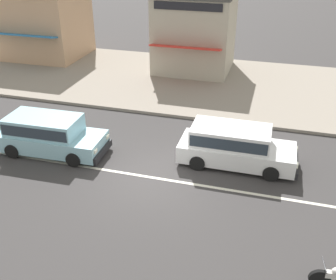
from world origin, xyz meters
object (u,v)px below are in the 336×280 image
object	(u,v)px
minivan_pale_blue_1	(48,133)
minivan_white_3	(234,144)
shopfront_mid_block	(195,32)
shopfront_corner_warung	(43,18)

from	to	relation	value
minivan_pale_blue_1	minivan_white_3	size ratio (longest dim) A/B	0.99
shopfront_mid_block	shopfront_corner_warung	bearing A→B (deg)	178.96
shopfront_corner_warung	shopfront_mid_block	bearing A→B (deg)	-1.04
minivan_pale_blue_1	minivan_white_3	bearing A→B (deg)	8.73
minivan_pale_blue_1	shopfront_corner_warung	world-z (taller)	shopfront_corner_warung
minivan_white_3	shopfront_corner_warung	distance (m)	18.44
minivan_pale_blue_1	shopfront_mid_block	bearing A→B (deg)	73.59
minivan_pale_blue_1	shopfront_mid_block	world-z (taller)	shopfront_mid_block
shopfront_corner_warung	minivan_white_3	bearing A→B (deg)	-36.30
minivan_pale_blue_1	shopfront_mid_block	size ratio (longest dim) A/B	0.90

